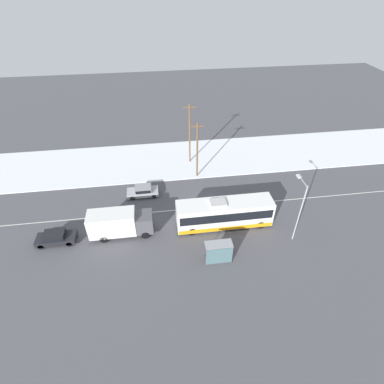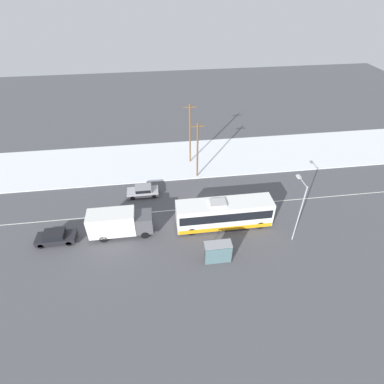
{
  "view_description": "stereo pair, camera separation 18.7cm",
  "coord_description": "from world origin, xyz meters",
  "px_view_note": "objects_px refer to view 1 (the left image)",
  "views": [
    {
      "loc": [
        -5.78,
        -28.27,
        24.8
      ],
      "look_at": [
        -1.62,
        1.6,
        1.4
      ],
      "focal_mm": 28.0,
      "sensor_mm": 36.0,
      "label": 1
    },
    {
      "loc": [
        -5.59,
        -28.29,
        24.8
      ],
      "look_at": [
        -1.62,
        1.6,
        1.4
      ],
      "focal_mm": 28.0,
      "sensor_mm": 36.0,
      "label": 2
    }
  ],
  "objects_px": {
    "parked_car_near_truck": "(56,237)",
    "streetlamp": "(300,205)",
    "sedan_car": "(143,191)",
    "city_bus": "(224,213)",
    "pedestrian_at_stop": "(224,245)",
    "utility_pole_roadside": "(197,150)",
    "utility_pole_snowlot": "(190,133)",
    "bus_shelter": "(219,251)",
    "box_truck": "(119,223)"
  },
  "relations": [
    {
      "from": "city_bus",
      "to": "parked_car_near_truck",
      "type": "distance_m",
      "value": 18.94
    },
    {
      "from": "city_bus",
      "to": "box_truck",
      "type": "relative_size",
      "value": 1.56
    },
    {
      "from": "bus_shelter",
      "to": "utility_pole_snowlot",
      "type": "relative_size",
      "value": 0.3
    },
    {
      "from": "city_bus",
      "to": "parked_car_near_truck",
      "type": "xyz_separation_m",
      "value": [
        -18.92,
        -0.2,
        -0.99
      ]
    },
    {
      "from": "parked_car_near_truck",
      "to": "pedestrian_at_stop",
      "type": "xyz_separation_m",
      "value": [
        18.05,
        -3.88,
        0.21
      ]
    },
    {
      "from": "city_bus",
      "to": "parked_car_near_truck",
      "type": "bearing_deg",
      "value": -179.39
    },
    {
      "from": "box_truck",
      "to": "bus_shelter",
      "type": "bearing_deg",
      "value": -28.25
    },
    {
      "from": "utility_pole_roadside",
      "to": "utility_pole_snowlot",
      "type": "distance_m",
      "value": 4.13
    },
    {
      "from": "sedan_car",
      "to": "streetlamp",
      "type": "bearing_deg",
      "value": 149.28
    },
    {
      "from": "city_bus",
      "to": "utility_pole_snowlot",
      "type": "distance_m",
      "value": 14.88
    },
    {
      "from": "sedan_car",
      "to": "utility_pole_snowlot",
      "type": "bearing_deg",
      "value": -133.98
    },
    {
      "from": "parked_car_near_truck",
      "to": "utility_pole_snowlot",
      "type": "bearing_deg",
      "value": 40.98
    },
    {
      "from": "streetlamp",
      "to": "bus_shelter",
      "type": "bearing_deg",
      "value": -164.62
    },
    {
      "from": "city_bus",
      "to": "bus_shelter",
      "type": "distance_m",
      "value": 5.65
    },
    {
      "from": "utility_pole_roadside",
      "to": "box_truck",
      "type": "bearing_deg",
      "value": -135.14
    },
    {
      "from": "box_truck",
      "to": "utility_pole_snowlot",
      "type": "distance_m",
      "value": 17.63
    },
    {
      "from": "streetlamp",
      "to": "utility_pole_roadside",
      "type": "xyz_separation_m",
      "value": [
        -8.78,
        13.24,
        -0.29
      ]
    },
    {
      "from": "streetlamp",
      "to": "parked_car_near_truck",
      "type": "bearing_deg",
      "value": 174.09
    },
    {
      "from": "parked_car_near_truck",
      "to": "streetlamp",
      "type": "height_order",
      "value": "streetlamp"
    },
    {
      "from": "sedan_car",
      "to": "pedestrian_at_stop",
      "type": "relative_size",
      "value": 2.6
    },
    {
      "from": "city_bus",
      "to": "utility_pole_roadside",
      "type": "height_order",
      "value": "utility_pole_roadside"
    },
    {
      "from": "parked_car_near_truck",
      "to": "bus_shelter",
      "type": "bearing_deg",
      "value": -16.74
    },
    {
      "from": "city_bus",
      "to": "utility_pole_roadside",
      "type": "relative_size",
      "value": 1.32
    },
    {
      "from": "streetlamp",
      "to": "utility_pole_roadside",
      "type": "height_order",
      "value": "utility_pole_roadside"
    },
    {
      "from": "city_bus",
      "to": "parked_car_near_truck",
      "type": "relative_size",
      "value": 2.6
    },
    {
      "from": "box_truck",
      "to": "pedestrian_at_stop",
      "type": "bearing_deg",
      "value": -20.67
    },
    {
      "from": "box_truck",
      "to": "utility_pole_roadside",
      "type": "height_order",
      "value": "utility_pole_roadside"
    },
    {
      "from": "city_bus",
      "to": "sedan_car",
      "type": "distance_m",
      "value": 11.65
    },
    {
      "from": "bus_shelter",
      "to": "utility_pole_roadside",
      "type": "xyz_separation_m",
      "value": [
        0.16,
        15.7,
        2.69
      ]
    },
    {
      "from": "parked_car_near_truck",
      "to": "utility_pole_roadside",
      "type": "bearing_deg",
      "value": 31.33
    },
    {
      "from": "utility_pole_snowlot",
      "to": "parked_car_near_truck",
      "type": "bearing_deg",
      "value": -139.02
    },
    {
      "from": "utility_pole_snowlot",
      "to": "pedestrian_at_stop",
      "type": "bearing_deg",
      "value": -86.17
    },
    {
      "from": "sedan_car",
      "to": "parked_car_near_truck",
      "type": "relative_size",
      "value": 0.96
    },
    {
      "from": "sedan_car",
      "to": "utility_pole_snowlot",
      "type": "relative_size",
      "value": 0.44
    },
    {
      "from": "utility_pole_snowlot",
      "to": "sedan_car",
      "type": "bearing_deg",
      "value": -133.98
    },
    {
      "from": "city_bus",
      "to": "pedestrian_at_stop",
      "type": "distance_m",
      "value": 4.24
    },
    {
      "from": "box_truck",
      "to": "parked_car_near_truck",
      "type": "distance_m",
      "value": 7.09
    },
    {
      "from": "bus_shelter",
      "to": "pedestrian_at_stop",
      "type": "bearing_deg",
      "value": 55.05
    },
    {
      "from": "box_truck",
      "to": "parked_car_near_truck",
      "type": "height_order",
      "value": "box_truck"
    },
    {
      "from": "utility_pole_roadside",
      "to": "sedan_car",
      "type": "bearing_deg",
      "value": -156.08
    },
    {
      "from": "sedan_car",
      "to": "parked_car_near_truck",
      "type": "bearing_deg",
      "value": 36.58
    },
    {
      "from": "utility_pole_roadside",
      "to": "city_bus",
      "type": "bearing_deg",
      "value": -81.2
    },
    {
      "from": "streetlamp",
      "to": "utility_pole_snowlot",
      "type": "bearing_deg",
      "value": 118.2
    },
    {
      "from": "pedestrian_at_stop",
      "to": "streetlamp",
      "type": "xyz_separation_m",
      "value": [
        8.04,
        1.17,
        3.69
      ]
    },
    {
      "from": "streetlamp",
      "to": "utility_pole_roadside",
      "type": "relative_size",
      "value": 0.89
    },
    {
      "from": "parked_car_near_truck",
      "to": "streetlamp",
      "type": "relative_size",
      "value": 0.57
    },
    {
      "from": "bus_shelter",
      "to": "sedan_car",
      "type": "bearing_deg",
      "value": 121.68
    },
    {
      "from": "bus_shelter",
      "to": "parked_car_near_truck",
      "type": "bearing_deg",
      "value": 163.26
    },
    {
      "from": "box_truck",
      "to": "bus_shelter",
      "type": "height_order",
      "value": "box_truck"
    },
    {
      "from": "utility_pole_roadside",
      "to": "utility_pole_snowlot",
      "type": "bearing_deg",
      "value": 97.0
    }
  ]
}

